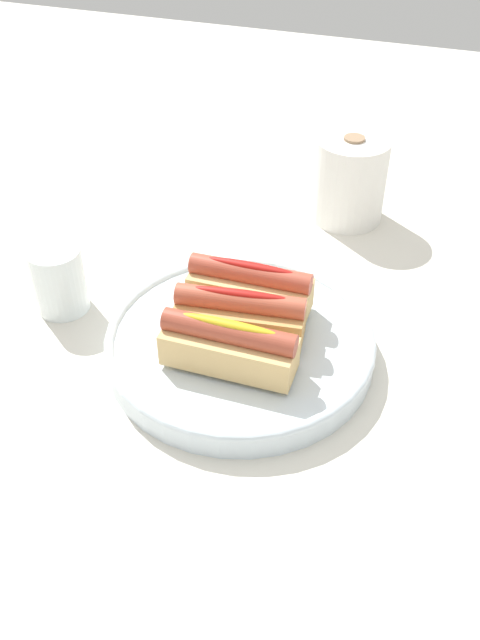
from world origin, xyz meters
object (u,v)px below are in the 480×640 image
at_px(hotdog_side, 250,287).
at_px(paper_towel_roll, 350,180).
at_px(hotdog_front, 229,346).
at_px(hotdog_back, 240,315).
at_px(water_glass, 59,282).
at_px(serving_bowl, 240,343).

bearing_deg(hotdog_side, paper_towel_roll, 78.55).
height_order(hotdog_front, paper_towel_roll, paper_towel_roll).
distance_m(hotdog_front, hotdog_side, 0.11).
bearing_deg(hotdog_front, paper_towel_roll, 83.09).
xyz_separation_m(hotdog_back, hotdog_side, (-0.01, 0.05, 0.00)).
distance_m(hotdog_back, paper_towel_roll, 0.36).
distance_m(hotdog_front, water_glass, 0.27).
distance_m(serving_bowl, hotdog_back, 0.04).
distance_m(serving_bowl, hotdog_side, 0.07).
distance_m(water_glass, paper_towel_roll, 0.46).
xyz_separation_m(serving_bowl, hotdog_side, (-0.01, 0.05, 0.04)).
xyz_separation_m(hotdog_back, paper_towel_roll, (0.06, 0.36, 0.00)).
bearing_deg(water_glass, paper_towel_roll, 48.39).
height_order(hotdog_front, hotdog_back, same).
xyz_separation_m(hotdog_side, water_glass, (-0.24, -0.04, -0.02)).
xyz_separation_m(serving_bowl, water_glass, (-0.25, 0.01, 0.02)).
height_order(water_glass, paper_towel_roll, paper_towel_roll).
bearing_deg(serving_bowl, hotdog_side, 95.89).
xyz_separation_m(water_glass, paper_towel_roll, (0.31, 0.34, 0.02)).
xyz_separation_m(hotdog_front, water_glass, (-0.26, 0.07, -0.02)).
distance_m(hotdog_front, paper_towel_roll, 0.41).
distance_m(hotdog_side, paper_towel_roll, 0.31).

